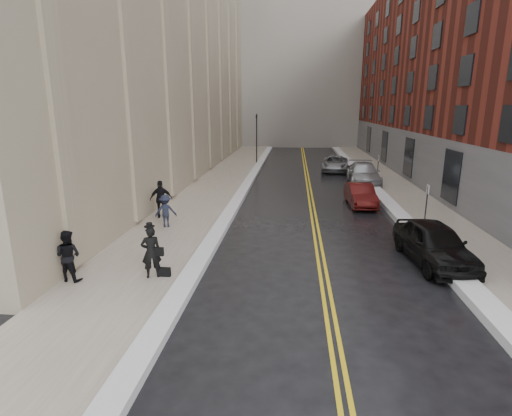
% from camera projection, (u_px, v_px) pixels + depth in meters
% --- Properties ---
extents(ground, '(160.00, 160.00, 0.00)m').
position_uv_depth(ground, '(250.00, 294.00, 13.01)').
color(ground, black).
rests_on(ground, ground).
extents(sidewalk_left, '(4.00, 64.00, 0.15)m').
position_uv_depth(sidewalk_left, '(212.00, 190.00, 28.84)').
color(sidewalk_left, gray).
rests_on(sidewalk_left, ground).
extents(sidewalk_right, '(3.00, 64.00, 0.15)m').
position_uv_depth(sidewalk_right, '(404.00, 194.00, 27.60)').
color(sidewalk_right, gray).
rests_on(sidewalk_right, ground).
extents(lane_stripe_a, '(0.12, 64.00, 0.01)m').
position_uv_depth(lane_stripe_a, '(308.00, 193.00, 28.23)').
color(lane_stripe_a, gold).
rests_on(lane_stripe_a, ground).
extents(lane_stripe_b, '(0.12, 64.00, 0.01)m').
position_uv_depth(lane_stripe_b, '(311.00, 193.00, 28.20)').
color(lane_stripe_b, gold).
rests_on(lane_stripe_b, ground).
extents(snow_ridge_left, '(0.70, 60.80, 0.26)m').
position_uv_depth(snow_ridge_left, '(244.00, 190.00, 28.62)').
color(snow_ridge_left, white).
rests_on(snow_ridge_left, ground).
extents(snow_ridge_right, '(0.85, 60.80, 0.30)m').
position_uv_depth(snow_ridge_right, '(377.00, 192.00, 27.75)').
color(snow_ridge_right, white).
rests_on(snow_ridge_right, ground).
extents(building_right, '(14.00, 50.00, 18.00)m').
position_uv_depth(building_right, '(502.00, 66.00, 31.36)').
color(building_right, maroon).
rests_on(building_right, ground).
extents(tower_far_right, '(22.00, 18.00, 44.00)m').
position_uv_depth(tower_far_right, '(370.00, 12.00, 69.94)').
color(tower_far_right, slate).
rests_on(tower_far_right, ground).
extents(traffic_signal, '(0.18, 0.15, 5.20)m').
position_uv_depth(traffic_signal, '(257.00, 135.00, 41.43)').
color(traffic_signal, black).
rests_on(traffic_signal, ground).
extents(parking_sign_near, '(0.06, 0.35, 2.23)m').
position_uv_depth(parking_sign_near, '(427.00, 202.00, 19.67)').
color(parking_sign_near, black).
rests_on(parking_sign_near, ground).
extents(parking_sign_far, '(0.06, 0.35, 2.23)m').
position_uv_depth(parking_sign_far, '(378.00, 167.00, 31.24)').
color(parking_sign_far, black).
rests_on(parking_sign_far, ground).
extents(car_black, '(2.39, 4.92, 1.62)m').
position_uv_depth(car_black, '(434.00, 243.00, 15.38)').
color(car_black, black).
rests_on(car_black, ground).
extents(car_maroon, '(1.59, 4.17, 1.36)m').
position_uv_depth(car_maroon, '(360.00, 195.00, 24.43)').
color(car_maroon, '#460D0C').
rests_on(car_maroon, ground).
extents(car_silver_near, '(2.50, 5.69, 1.63)m').
position_uv_depth(car_silver_near, '(364.00, 174.00, 31.24)').
color(car_silver_near, '#A8ACB0').
rests_on(car_silver_near, ground).
extents(car_silver_far, '(2.95, 5.34, 1.41)m').
position_uv_depth(car_silver_far, '(335.00, 164.00, 37.56)').
color(car_silver_far, gray).
rests_on(car_silver_far, ground).
extents(pedestrian_main, '(0.79, 0.67, 1.84)m').
position_uv_depth(pedestrian_main, '(151.00, 252.00, 13.72)').
color(pedestrian_main, black).
rests_on(pedestrian_main, sidewalk_left).
extents(pedestrian_a, '(0.95, 0.79, 1.78)m').
position_uv_depth(pedestrian_a, '(68.00, 256.00, 13.48)').
color(pedestrian_a, black).
rests_on(pedestrian_a, sidewalk_left).
extents(pedestrian_b, '(1.15, 0.82, 1.61)m').
position_uv_depth(pedestrian_b, '(166.00, 211.00, 19.57)').
color(pedestrian_b, '#191E2E').
rests_on(pedestrian_b, sidewalk_left).
extents(pedestrian_c, '(1.26, 0.81, 2.00)m').
position_uv_depth(pedestrian_c, '(161.00, 199.00, 21.22)').
color(pedestrian_c, black).
rests_on(pedestrian_c, sidewalk_left).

